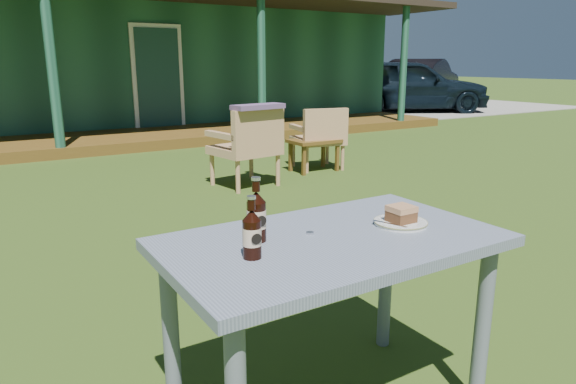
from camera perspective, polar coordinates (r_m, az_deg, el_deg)
ground at (r=3.42m, az=-11.66°, el=-8.80°), size 80.00×80.00×0.00m
pavilion at (r=12.42m, az=-27.82°, el=13.94°), size 15.80×8.30×3.45m
gravel_strip at (r=16.33m, az=13.53°, el=9.20°), size 9.00×6.00×0.02m
car_near at (r=14.62m, az=13.18°, el=11.47°), size 4.53×3.46×1.44m
car_far at (r=18.00m, az=14.61°, el=11.83°), size 4.57×3.42×1.44m
cafe_table at (r=1.87m, az=4.89°, el=-7.93°), size 1.20×0.70×0.72m
plate at (r=2.01m, az=12.40°, el=-3.33°), size 0.20×0.20×0.01m
cake_slice at (r=1.99m, az=12.47°, el=-2.36°), size 0.09×0.09×0.06m
fork at (r=1.95m, az=11.23°, el=-3.50°), size 0.06×0.14×0.00m
cola_bottle_near at (r=1.76m, az=-3.52°, el=-2.66°), size 0.07×0.07×0.23m
cola_bottle_far at (r=1.61m, az=-4.03°, el=-4.62°), size 0.06×0.06×0.20m
bottle_cap at (r=1.85m, az=2.45°, el=-4.58°), size 0.03×0.03×0.01m
armchair_left at (r=5.54m, az=-4.36°, el=5.44°), size 0.71×0.68×0.85m
armchair_right at (r=6.48m, az=3.61°, el=6.33°), size 0.67×0.64×0.78m
floral_throw at (r=5.36m, az=-3.34°, el=9.45°), size 0.60×0.28×0.05m
side_table at (r=6.38m, az=2.91°, el=5.35°), size 0.60×0.40×0.40m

